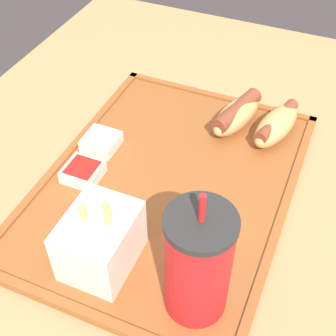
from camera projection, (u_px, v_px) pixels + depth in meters
dining_table at (172, 312)px, 0.95m from camera, size 1.10×0.85×0.72m
food_tray at (168, 184)px, 0.70m from camera, size 0.47×0.35×0.01m
soda_cup at (198, 264)px, 0.50m from camera, size 0.08×0.08×0.19m
hot_dog_far at (276, 125)px, 0.75m from camera, size 0.13×0.07×0.04m
hot_dog_near at (236, 114)px, 0.77m from camera, size 0.13×0.08×0.05m
fries_carton at (100, 241)px, 0.57m from camera, size 0.10×0.08×0.10m
sauce_cup_mayo at (101, 141)px, 0.74m from camera, size 0.05×0.05×0.02m
sauce_cup_ketchup at (83, 172)px, 0.69m from camera, size 0.05×0.05×0.02m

